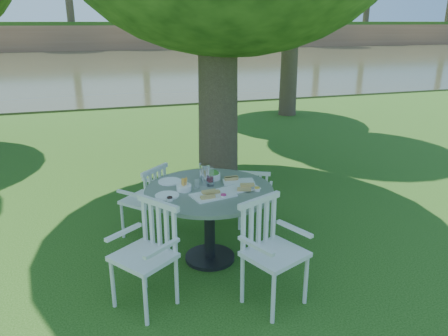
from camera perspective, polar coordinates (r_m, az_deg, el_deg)
The scene contains 8 objects.
ground at distance 5.53m, azimuth 0.62°, elevation -9.01°, with size 140.00×140.00×0.00m, color #163D0C.
table at distance 4.77m, azimuth -1.93°, elevation -4.61°, with size 1.39×1.39×0.85m.
chair_ne at distance 5.59m, azimuth 3.95°, elevation -3.41°, with size 0.53×0.52×0.81m.
chair_nw at distance 5.41m, azimuth -9.77°, elevation -3.65°, with size 0.64×0.63×0.92m.
chair_sw at distance 4.17m, azimuth -9.55°, elevation -9.99°, with size 0.68×0.69×1.00m.
chair_se at distance 4.16m, azimuth 5.70°, elevation -9.74°, with size 0.66×0.64×1.01m.
tableware at distance 4.76m, azimuth -2.31°, elevation -1.91°, with size 1.15×0.84×0.23m.
river at distance 27.82m, azimuth -14.48°, elevation 12.78°, with size 100.00×28.00×0.12m, color #393B22.
Camera 1 is at (-1.51, -4.66, 2.57)m, focal length 35.00 mm.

